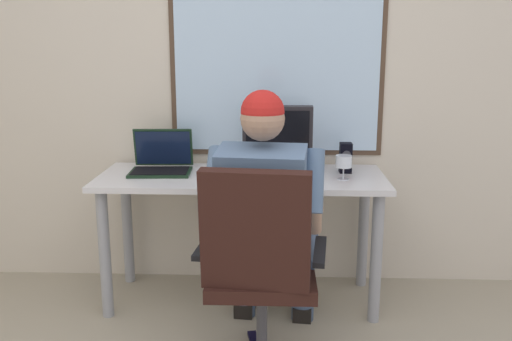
{
  "coord_description": "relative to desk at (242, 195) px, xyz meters",
  "views": [
    {
      "loc": [
        0.16,
        -1.2,
        1.48
      ],
      "look_at": [
        0.05,
        1.47,
        0.86
      ],
      "focal_mm": 39.38,
      "sensor_mm": 36.0,
      "label": 1
    }
  ],
  "objects": [
    {
      "name": "wall_rear",
      "position": [
        0.05,
        0.36,
        0.64
      ],
      "size": [
        5.84,
        0.08,
        2.52
      ],
      "color": "beige",
      "rests_on": "ground"
    },
    {
      "name": "person_seated",
      "position": [
        0.15,
        -0.53,
        0.04
      ],
      "size": [
        0.55,
        0.82,
        1.28
      ],
      "color": "#3E4E68",
      "rests_on": "ground"
    },
    {
      "name": "wine_glass",
      "position": [
        0.55,
        -0.08,
        0.21
      ],
      "size": [
        0.09,
        0.09,
        0.13
      ],
      "color": "silver",
      "rests_on": "desk"
    },
    {
      "name": "desk",
      "position": [
        0.0,
        0.0,
        0.0
      ],
      "size": [
        1.59,
        0.6,
        0.75
      ],
      "color": "#92959A",
      "rests_on": "ground"
    },
    {
      "name": "laptop",
      "position": [
        -0.46,
        0.08,
        0.18
      ],
      "size": [
        0.35,
        0.3,
        0.24
      ],
      "color": "black",
      "rests_on": "desk"
    },
    {
      "name": "desk_speaker",
      "position": [
        0.58,
        0.09,
        0.2
      ],
      "size": [
        0.07,
        0.08,
        0.17
      ],
      "color": "black",
      "rests_on": "desk"
    },
    {
      "name": "office_chair",
      "position": [
        0.12,
        -0.79,
        -0.07
      ],
      "size": [
        0.59,
        0.57,
        0.99
      ],
      "color": "black",
      "rests_on": "ground"
    },
    {
      "name": "crt_monitor",
      "position": [
        0.2,
        0.05,
        0.32
      ],
      "size": [
        0.39,
        0.23,
        0.38
      ],
      "color": "beige",
      "rests_on": "desk"
    }
  ]
}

